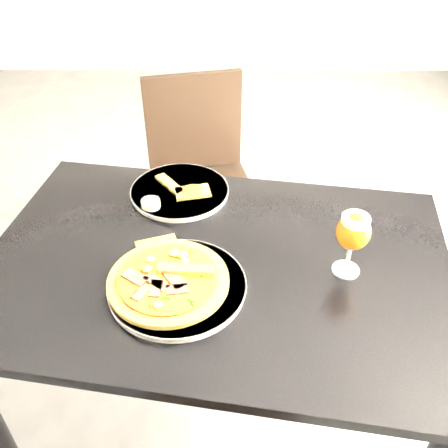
{
  "coord_description": "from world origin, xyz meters",
  "views": [
    {
      "loc": [
        0.26,
        -1.19,
        1.62
      ],
      "look_at": [
        0.25,
        -0.19,
        0.83
      ],
      "focal_mm": 40.0,
      "sensor_mm": 36.0,
      "label": 1
    }
  ],
  "objects_px": {
    "pizza": "(169,280)",
    "beer_glass": "(353,232)",
    "dining_table": "(216,285)",
    "chair_far": "(201,179)"
  },
  "relations": [
    {
      "from": "dining_table",
      "to": "beer_glass",
      "type": "bearing_deg",
      "value": 2.81
    },
    {
      "from": "pizza",
      "to": "beer_glass",
      "type": "distance_m",
      "value": 0.45
    },
    {
      "from": "dining_table",
      "to": "beer_glass",
      "type": "relative_size",
      "value": 7.53
    },
    {
      "from": "dining_table",
      "to": "chair_far",
      "type": "distance_m",
      "value": 0.8
    },
    {
      "from": "beer_glass",
      "to": "chair_far",
      "type": "bearing_deg",
      "value": 116.62
    },
    {
      "from": "dining_table",
      "to": "chair_far",
      "type": "xyz_separation_m",
      "value": [
        -0.08,
        0.78,
        -0.17
      ]
    },
    {
      "from": "pizza",
      "to": "beer_glass",
      "type": "relative_size",
      "value": 1.68
    },
    {
      "from": "chair_far",
      "to": "beer_glass",
      "type": "distance_m",
      "value": 0.99
    },
    {
      "from": "pizza",
      "to": "beer_glass",
      "type": "height_order",
      "value": "beer_glass"
    },
    {
      "from": "dining_table",
      "to": "pizza",
      "type": "height_order",
      "value": "pizza"
    }
  ]
}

